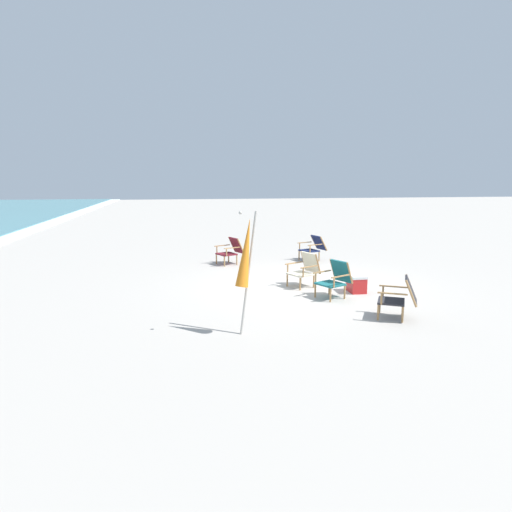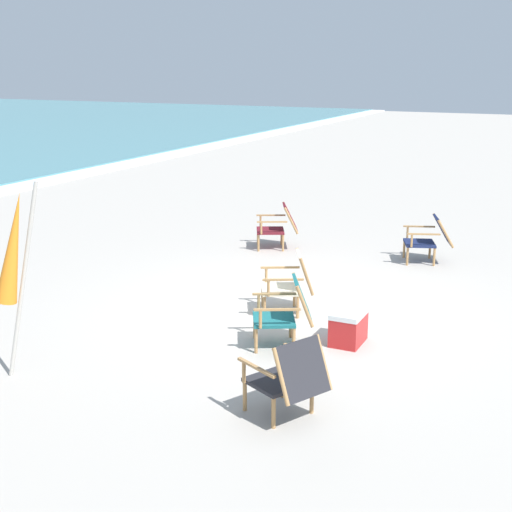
{
  "view_description": "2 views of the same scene",
  "coord_description": "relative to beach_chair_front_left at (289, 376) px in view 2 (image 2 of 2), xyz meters",
  "views": [
    {
      "loc": [
        -10.56,
        2.73,
        2.67
      ],
      "look_at": [
        0.81,
        1.0,
        0.61
      ],
      "focal_mm": 32.0,
      "sensor_mm": 36.0,
      "label": 1
    },
    {
      "loc": [
        -8.41,
        -3.48,
        3.22
      ],
      "look_at": [
        0.43,
        0.71,
        0.55
      ],
      "focal_mm": 50.0,
      "sensor_mm": 36.0,
      "label": 2
    }
  ],
  "objects": [
    {
      "name": "beach_chair_far_center",
      "position": [
        1.64,
        0.72,
        0.0
      ],
      "size": [
        0.82,
        0.87,
        0.81
      ],
      "color": "#196066",
      "rests_on": "ground"
    },
    {
      "name": "beach_chair_mid_center",
      "position": [
        2.71,
        1.11,
        0.0
      ],
      "size": [
        0.82,
        0.86,
        0.82
      ],
      "color": "beige",
      "rests_on": "ground"
    },
    {
      "name": "umbrella_furled_orange",
      "position": [
        -0.3,
        2.94,
        0.94
      ],
      "size": [
        0.47,
        0.47,
        2.09
      ],
      "color": "#B7B2A8",
      "rests_on": "ground"
    },
    {
      "name": "beach_chair_back_right",
      "position": [
        5.98,
        -0.02,
        -0.01
      ],
      "size": [
        0.8,
        0.92,
        0.78
      ],
      "color": "#19234C",
      "rests_on": "ground"
    },
    {
      "name": "cooler_box",
      "position": [
        2.01,
        0.08,
        -0.23
      ],
      "size": [
        0.49,
        0.35,
        0.4
      ],
      "color": "red",
      "rests_on": "ground"
    },
    {
      "name": "beach_chair_front_left",
      "position": [
        0.0,
        0.0,
        0.0
      ],
      "size": [
        0.83,
        0.89,
        0.81
      ],
      "color": "#28282D",
      "rests_on": "ground"
    },
    {
      "name": "ground_plane",
      "position": [
        2.82,
        1.17,
        -0.43
      ],
      "size": [
        80.0,
        80.0,
        0.0
      ],
      "primitive_type": "plane",
      "color": "#B2AAA0"
    },
    {
      "name": "beach_chair_back_left",
      "position": [
        5.77,
        2.61,
        -0.0
      ],
      "size": [
        0.84,
        0.91,
        0.8
      ],
      "color": "maroon",
      "rests_on": "ground"
    }
  ]
}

